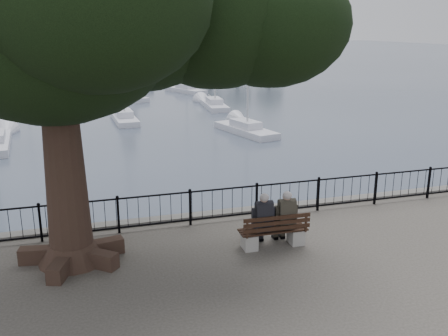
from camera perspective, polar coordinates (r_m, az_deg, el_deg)
name	(u,v)px	position (r m, az deg, el deg)	size (l,w,h in m)	color
harbor	(219,230)	(15.22, -0.55, -7.13)	(260.00, 260.00, 1.20)	#555451
railing	(224,203)	(14.38, 0.00, -3.99)	(22.06, 0.06, 1.00)	black
bench	(274,235)	(12.91, 5.69, -7.60)	(1.78, 0.57, 0.93)	gray
person_left	(262,221)	(12.76, 4.35, -6.11)	(0.44, 0.73, 1.48)	black
person_right	(284,219)	(12.97, 6.90, -5.82)	(0.44, 0.73, 1.48)	#27251F
tree	(91,4)	(11.70, -14.94, 17.69)	(11.02, 7.70, 9.00)	black
lion_monument	(124,64)	(60.83, -11.36, 11.57)	(5.89, 5.89, 8.71)	#555451
sailboat_b	(124,117)	(35.80, -11.31, 5.72)	(1.58, 5.11, 10.12)	silver
sailboat_c	(246,129)	(31.20, 2.50, 4.53)	(2.74, 5.53, 10.22)	silver
sailboat_d	(214,104)	(41.17, -1.13, 7.31)	(1.81, 5.33, 9.85)	silver
sailboat_f	(128,96)	(46.63, -10.90, 8.09)	(3.23, 5.59, 11.66)	silver
sailboat_g	(186,89)	(51.20, -4.41, 8.94)	(3.49, 5.49, 9.12)	silver
sailboat_h	(26,97)	(48.02, -21.67, 7.51)	(1.68, 5.19, 12.35)	silver
far_shore	(237,40)	(94.64, 1.45, 14.41)	(30.00, 8.60, 9.18)	#3F3B35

